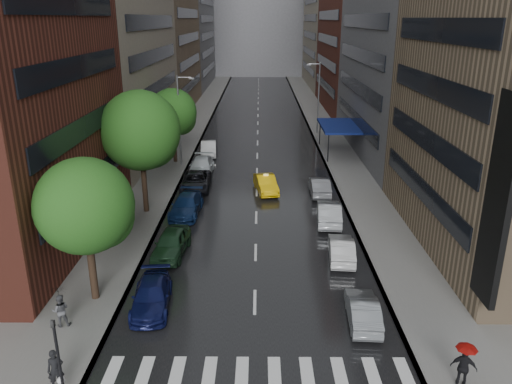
% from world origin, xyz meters
% --- Properties ---
extents(ground, '(220.00, 220.00, 0.00)m').
position_xyz_m(ground, '(0.00, 0.00, 0.00)').
color(ground, gray).
rests_on(ground, ground).
extents(road, '(14.00, 140.00, 0.01)m').
position_xyz_m(road, '(0.00, 50.00, 0.01)').
color(road, black).
rests_on(road, ground).
extents(sidewalk_left, '(4.00, 140.00, 0.15)m').
position_xyz_m(sidewalk_left, '(-9.00, 50.00, 0.07)').
color(sidewalk_left, gray).
rests_on(sidewalk_left, ground).
extents(sidewalk_right, '(4.00, 140.00, 0.15)m').
position_xyz_m(sidewalk_right, '(9.00, 50.00, 0.07)').
color(sidewalk_right, gray).
rests_on(sidewalk_right, ground).
extents(crosswalk, '(13.15, 2.80, 0.01)m').
position_xyz_m(crosswalk, '(0.20, -2.00, 0.01)').
color(crosswalk, silver).
rests_on(crosswalk, ground).
extents(buildings_left, '(8.00, 108.00, 38.00)m').
position_xyz_m(buildings_left, '(-15.00, 58.79, 15.99)').
color(buildings_left, maroon).
rests_on(buildings_left, ground).
extents(buildings_right, '(8.05, 109.10, 36.00)m').
position_xyz_m(buildings_right, '(15.00, 56.70, 15.03)').
color(buildings_right, '#937A5B').
rests_on(buildings_right, ground).
extents(building_far, '(40.00, 14.00, 32.00)m').
position_xyz_m(building_far, '(0.00, 118.00, 16.00)').
color(building_far, slate).
rests_on(building_far, ground).
extents(tree_near, '(4.98, 4.98, 7.94)m').
position_xyz_m(tree_near, '(-8.60, 4.16, 5.43)').
color(tree_near, '#382619').
rests_on(tree_near, ground).
extents(tree_mid, '(5.98, 5.98, 9.53)m').
position_xyz_m(tree_mid, '(-8.60, 16.94, 6.53)').
color(tree_mid, '#382619').
rests_on(tree_mid, ground).
extents(tree_far, '(4.87, 4.87, 7.77)m').
position_xyz_m(tree_far, '(-8.60, 31.17, 5.31)').
color(tree_far, '#382619').
rests_on(tree_far, ground).
extents(taxi, '(2.33, 4.70, 1.48)m').
position_xyz_m(taxi, '(0.80, 21.92, 0.74)').
color(taxi, yellow).
rests_on(taxi, ground).
extents(parked_cars_left, '(2.66, 35.56, 1.60)m').
position_xyz_m(parked_cars_left, '(-5.40, 19.53, 0.76)').
color(parked_cars_left, '#0D123F').
rests_on(parked_cars_left, ground).
extents(parked_cars_right, '(2.09, 23.53, 1.59)m').
position_xyz_m(parked_cars_right, '(5.40, 12.83, 0.74)').
color(parked_cars_right, slate).
rests_on(parked_cars_right, ground).
extents(ped_bag_walker, '(0.76, 0.65, 1.77)m').
position_xyz_m(ped_bag_walker, '(-7.96, -2.80, 1.01)').
color(ped_bag_walker, black).
rests_on(ped_bag_walker, sidewalk_left).
extents(ped_black_umbrella, '(0.96, 0.98, 2.09)m').
position_xyz_m(ped_black_umbrella, '(-9.43, 1.57, 1.38)').
color(ped_black_umbrella, '#515256').
rests_on(ped_black_umbrella, sidewalk_left).
extents(ped_red_umbrella, '(1.11, 0.82, 2.01)m').
position_xyz_m(ped_red_umbrella, '(8.54, -2.53, 1.32)').
color(ped_red_umbrella, black).
rests_on(ped_red_umbrella, sidewalk_right).
extents(traffic_light, '(0.18, 0.15, 3.45)m').
position_xyz_m(traffic_light, '(-7.60, -3.15, 2.23)').
color(traffic_light, black).
rests_on(traffic_light, sidewalk_left).
extents(street_lamp_left, '(1.74, 0.22, 9.00)m').
position_xyz_m(street_lamp_left, '(-7.72, 30.00, 4.89)').
color(street_lamp_left, gray).
rests_on(street_lamp_left, sidewalk_left).
extents(street_lamp_right, '(1.74, 0.22, 9.00)m').
position_xyz_m(street_lamp_right, '(7.72, 45.00, 4.89)').
color(street_lamp_right, gray).
rests_on(street_lamp_right, sidewalk_right).
extents(awning, '(4.00, 8.00, 3.12)m').
position_xyz_m(awning, '(8.98, 35.00, 3.13)').
color(awning, navy).
rests_on(awning, sidewalk_right).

